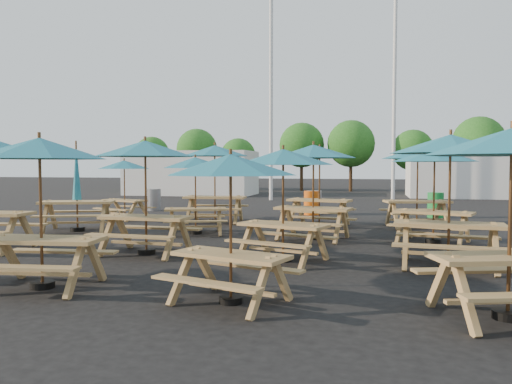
% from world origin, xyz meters
% --- Properties ---
extents(ground, '(120.00, 120.00, 0.00)m').
position_xyz_m(ground, '(0.00, 0.00, 0.00)').
color(ground, black).
rests_on(ground, ground).
extents(picnic_unit_2, '(2.48, 2.32, 2.57)m').
position_xyz_m(picnic_unit_2, '(-4.89, 0.08, 1.05)').
color(picnic_unit_2, '#A67749').
rests_on(picnic_unit_2, ground).
extents(picnic_unit_3, '(2.32, 2.32, 2.07)m').
position_xyz_m(picnic_unit_3, '(-5.04, 3.18, 1.78)').
color(picnic_unit_3, '#A67749').
rests_on(picnic_unit_3, ground).
extents(picnic_unit_4, '(2.22, 2.22, 2.30)m').
position_xyz_m(picnic_unit_4, '(-1.64, -5.98, 1.98)').
color(picnic_unit_4, '#A67749').
rests_on(picnic_unit_4, ground).
extents(picnic_unit_5, '(2.23, 2.23, 2.41)m').
position_xyz_m(picnic_unit_5, '(-1.37, -2.91, 2.08)').
color(picnic_unit_5, '#A67749').
rests_on(picnic_unit_5, ground).
extents(picnic_unit_6, '(2.37, 2.37, 2.11)m').
position_xyz_m(picnic_unit_6, '(-1.40, 0.24, 1.82)').
color(picnic_unit_6, '#A67749').
rests_on(picnic_unit_6, ground).
extents(picnic_unit_7, '(2.44, 2.44, 2.56)m').
position_xyz_m(picnic_unit_7, '(-1.75, 3.10, 2.20)').
color(picnic_unit_7, '#A67749').
rests_on(picnic_unit_7, ground).
extents(picnic_unit_8, '(2.24, 2.24, 2.03)m').
position_xyz_m(picnic_unit_8, '(1.38, -6.15, 1.75)').
color(picnic_unit_8, '#A67749').
rests_on(picnic_unit_8, ground).
extents(picnic_unit_9, '(2.45, 2.45, 2.20)m').
position_xyz_m(picnic_unit_9, '(1.57, -3.05, 1.90)').
color(picnic_unit_9, '#A67749').
rests_on(picnic_unit_9, ground).
extents(picnic_unit_10, '(2.49, 2.49, 2.41)m').
position_xyz_m(picnic_unit_10, '(1.82, 0.02, 2.08)').
color(picnic_unit_10, '#A67749').
rests_on(picnic_unit_10, ground).
extents(picnic_unit_11, '(2.56, 2.56, 2.46)m').
position_xyz_m(picnic_unit_11, '(1.70, 2.92, 2.12)').
color(picnic_unit_11, '#A67749').
rests_on(picnic_unit_11, ground).
extents(picnic_unit_12, '(2.55, 2.55, 2.33)m').
position_xyz_m(picnic_unit_12, '(4.85, -6.08, 2.01)').
color(picnic_unit_12, '#A67749').
rests_on(picnic_unit_12, ground).
extents(picnic_unit_13, '(2.35, 2.35, 2.45)m').
position_xyz_m(picnic_unit_13, '(4.62, -2.96, 2.11)').
color(picnic_unit_13, '#A67749').
rests_on(picnic_unit_13, ground).
extents(picnic_unit_14, '(2.58, 2.58, 2.30)m').
position_xyz_m(picnic_unit_14, '(4.72, 0.04, 1.98)').
color(picnic_unit_14, '#A67749').
rests_on(picnic_unit_14, ground).
extents(picnic_unit_15, '(2.54, 2.54, 2.43)m').
position_xyz_m(picnic_unit_15, '(4.62, 3.13, 2.10)').
color(picnic_unit_15, '#A67749').
rests_on(picnic_unit_15, ground).
extents(waste_bin_0, '(0.56, 0.56, 0.91)m').
position_xyz_m(waste_bin_0, '(-5.51, 6.64, 0.45)').
color(waste_bin_0, gray).
rests_on(waste_bin_0, ground).
extents(waste_bin_1, '(0.56, 0.56, 0.91)m').
position_xyz_m(waste_bin_1, '(1.07, 6.29, 0.45)').
color(waste_bin_1, '#EB5B0D').
rests_on(waste_bin_1, ground).
extents(waste_bin_2, '(0.56, 0.56, 0.91)m').
position_xyz_m(waste_bin_2, '(1.13, 6.66, 0.45)').
color(waste_bin_2, gray).
rests_on(waste_bin_2, ground).
extents(waste_bin_3, '(0.56, 0.56, 0.91)m').
position_xyz_m(waste_bin_3, '(5.54, 6.26, 0.45)').
color(waste_bin_3, '#188433').
rests_on(waste_bin_3, ground).
extents(mast_0, '(0.20, 0.20, 12.00)m').
position_xyz_m(mast_0, '(-2.00, 14.00, 6.00)').
color(mast_0, silver).
rests_on(mast_0, ground).
extents(mast_1, '(0.20, 0.20, 12.00)m').
position_xyz_m(mast_1, '(4.50, 16.00, 6.00)').
color(mast_1, silver).
rests_on(mast_1, ground).
extents(event_tent_0, '(8.00, 4.00, 2.80)m').
position_xyz_m(event_tent_0, '(-8.00, 18.00, 1.40)').
color(event_tent_0, silver).
rests_on(event_tent_0, ground).
extents(event_tent_1, '(7.00, 4.00, 2.60)m').
position_xyz_m(event_tent_1, '(9.00, 19.00, 1.30)').
color(event_tent_1, silver).
rests_on(event_tent_1, ground).
extents(tree_0, '(2.80, 2.80, 4.24)m').
position_xyz_m(tree_0, '(-14.07, 25.25, 2.83)').
color(tree_0, '#382314').
rests_on(tree_0, ground).
extents(tree_1, '(3.11, 3.11, 4.72)m').
position_xyz_m(tree_1, '(-9.74, 23.90, 3.15)').
color(tree_1, '#382314').
rests_on(tree_1, ground).
extents(tree_2, '(2.59, 2.59, 3.93)m').
position_xyz_m(tree_2, '(-6.39, 23.65, 2.62)').
color(tree_2, '#382314').
rests_on(tree_2, ground).
extents(tree_3, '(3.36, 3.36, 5.09)m').
position_xyz_m(tree_3, '(-1.75, 24.72, 3.41)').
color(tree_3, '#382314').
rests_on(tree_3, ground).
extents(tree_4, '(3.41, 3.41, 5.17)m').
position_xyz_m(tree_4, '(1.90, 24.26, 3.46)').
color(tree_4, '#382314').
rests_on(tree_4, ground).
extents(tree_5, '(2.94, 2.94, 4.45)m').
position_xyz_m(tree_5, '(6.22, 24.67, 2.97)').
color(tree_5, '#382314').
rests_on(tree_5, ground).
extents(tree_6, '(3.38, 3.38, 5.13)m').
position_xyz_m(tree_6, '(10.23, 22.90, 3.43)').
color(tree_6, '#382314').
rests_on(tree_6, ground).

